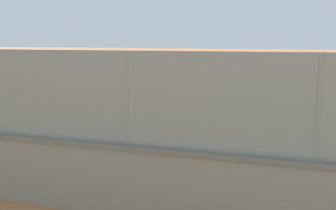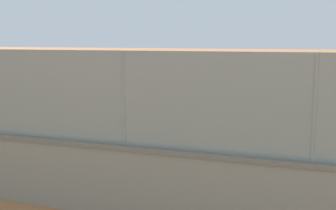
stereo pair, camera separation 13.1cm
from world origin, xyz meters
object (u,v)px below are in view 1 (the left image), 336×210
player_crossing_court (28,104)px  courtside_bench (222,169)px  sports_ball (270,111)px  player_near_wall_returning (261,94)px  player_at_service_line (300,90)px

player_crossing_court → courtside_bench: bearing=154.3°
player_crossing_court → courtside_bench: 8.85m
player_crossing_court → sports_ball: player_crossing_court is taller
sports_ball → player_crossing_court: bearing=41.6°
courtside_bench → player_crossing_court: bearing=-25.7°
player_crossing_court → sports_ball: 9.83m
player_near_wall_returning → courtside_bench: bearing=95.4°
player_near_wall_returning → sports_ball: (-0.25, -0.94, -0.81)m
player_crossing_court → sports_ball: (-7.33, -6.50, -0.78)m
player_near_wall_returning → sports_ball: bearing=-104.7°
player_crossing_court → player_near_wall_returning: bearing=-141.9°
player_near_wall_returning → sports_ball: 1.27m
player_at_service_line → sports_ball: player_at_service_line is taller
player_crossing_court → player_near_wall_returning: (-7.08, -5.56, 0.03)m
sports_ball → courtside_bench: 10.36m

